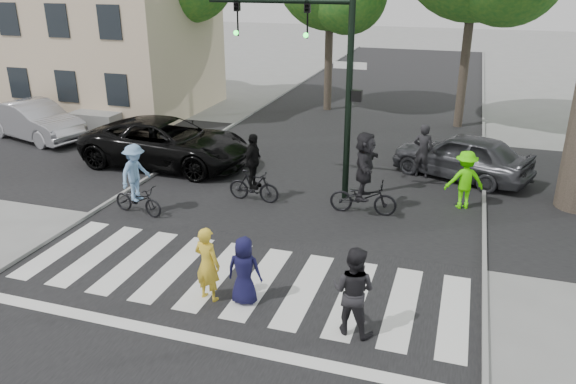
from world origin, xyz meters
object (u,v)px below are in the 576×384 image
Objects in this scene: car_silver at (35,121)px; cyclist_mid at (253,174)px; cyclist_left at (136,185)px; pedestrian_child at (244,271)px; pedestrian_adult at (353,291)px; cyclist_right at (364,178)px; traffic_signal at (319,60)px; pedestrian_woman at (207,264)px; car_grey at (462,156)px; car_suv at (167,143)px.

cyclist_mid is at bearing -91.73° from car_silver.
cyclist_left is 9.22m from car_silver.
pedestrian_adult is at bearing 167.43° from pedestrian_child.
pedestrian_child is 0.62× the size of cyclist_right.
cyclist_right is at bearing -87.44° from car_silver.
traffic_signal is 3.82× the size of pedestrian_woman.
cyclist_left is at bearing -29.02° from pedestrian_woman.
pedestrian_adult is 6.58m from cyclist_mid.
pedestrian_child is at bearing -108.43° from car_silver.
car_grey is (1.58, 9.10, -0.12)m from pedestrian_adult.
car_silver is at bearing -23.48° from pedestrian_woman.
cyclist_mid is 10.83m from car_silver.
car_grey is (4.53, 8.90, -0.05)m from pedestrian_woman.
cyclist_right is at bearing -11.38° from car_grey.
pedestrian_adult reaches higher than car_silver.
car_suv is at bearing 169.25° from traffic_signal.
pedestrian_child is 0.25× the size of car_suv.
traffic_signal is at bearing -59.10° from pedestrian_adult.
cyclist_right is (1.40, 5.04, 0.31)m from pedestrian_child.
cyclist_left is 9.91m from car_grey.
car_silver is (-13.44, 3.20, -0.28)m from cyclist_right.
car_suv is (-5.46, 1.04, -3.11)m from traffic_signal.
cyclist_left is (-3.63, 3.27, 0.06)m from pedestrian_woman.
traffic_signal reaches higher than cyclist_right.
traffic_signal is 2.63× the size of cyclist_right.
pedestrian_woman is at bearing -42.01° from cyclist_left.
car_grey is at bearing 57.34° from cyclist_right.
car_silver is 15.85m from car_grey.
cyclist_left reaches higher than car_silver.
traffic_signal is at bearing 33.44° from cyclist_mid.
cyclist_left is 4.07m from car_suv.
pedestrian_woman reaches higher than pedestrian_child.
cyclist_right is 13.82m from car_silver.
traffic_signal is 12.51m from car_silver.
car_grey is at bearing 34.76° from cyclist_mid.
pedestrian_child is at bearing -105.48° from cyclist_right.
traffic_signal reaches higher than pedestrian_child.
car_silver is 1.05× the size of car_grey.
car_suv is at bearing 164.17° from cyclist_right.
cyclist_left is (-4.21, -2.84, -3.05)m from traffic_signal.
cyclist_right is (5.76, 1.89, 0.17)m from cyclist_left.
car_suv is 6.55m from car_silver.
pedestrian_woman is 9.98m from car_grey.
pedestrian_child is at bearing 2.20° from pedestrian_adult.
pedestrian_woman is 0.28× the size of car_suv.
traffic_signal is at bearing -82.44° from pedestrian_woman.
cyclist_left is at bearing -40.35° from pedestrian_child.
cyclist_right is at bearing 18.15° from cyclist_left.
cyclist_mid is 6.72m from car_grey.
cyclist_right is 0.53× the size of car_grey.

